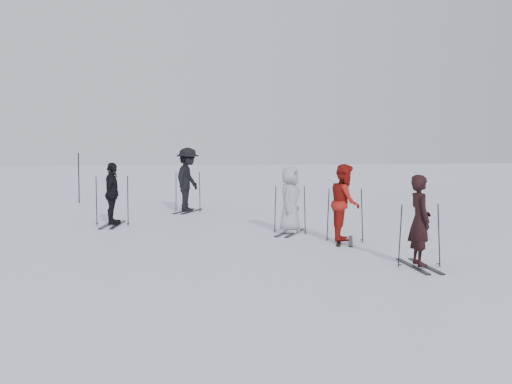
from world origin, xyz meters
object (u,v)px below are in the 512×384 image
(skier_near_dark, at_px, (420,222))
(skier_grey, at_px, (290,201))
(skier_red, at_px, (345,204))
(piste_marker, at_px, (79,178))
(skier_uphill_far, at_px, (188,180))
(skier_uphill_left, at_px, (112,195))

(skier_near_dark, relative_size, skier_grey, 0.99)
(skier_red, xyz_separation_m, skier_grey, (-0.83, 1.55, -0.05))
(piste_marker, bearing_deg, skier_grey, -60.15)
(skier_grey, distance_m, piste_marker, 11.10)
(skier_near_dark, bearing_deg, skier_grey, 18.42)
(piste_marker, bearing_deg, skier_red, -60.38)
(skier_grey, bearing_deg, piste_marker, 59.34)
(skier_near_dark, distance_m, skier_uphill_far, 10.71)
(skier_uphill_far, bearing_deg, skier_near_dark, -137.40)
(skier_near_dark, xyz_separation_m, skier_red, (-0.26, 3.08, 0.05))
(skier_near_dark, distance_m, skier_grey, 4.76)
(skier_near_dark, xyz_separation_m, skier_uphill_far, (-2.99, 10.28, 0.23))
(skier_uphill_left, distance_m, piste_marker, 7.29)
(skier_uphill_left, height_order, piste_marker, piste_marker)
(skier_near_dark, xyz_separation_m, skier_grey, (-1.09, 4.63, 0.01))
(skier_red, relative_size, skier_grey, 1.06)
(skier_near_dark, relative_size, piste_marker, 0.85)
(skier_uphill_left, bearing_deg, skier_grey, -110.03)
(skier_near_dark, distance_m, skier_red, 3.09)
(skier_near_dark, height_order, skier_red, skier_red)
(skier_near_dark, height_order, skier_uphill_left, skier_uphill_left)
(skier_grey, bearing_deg, skier_red, -122.33)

